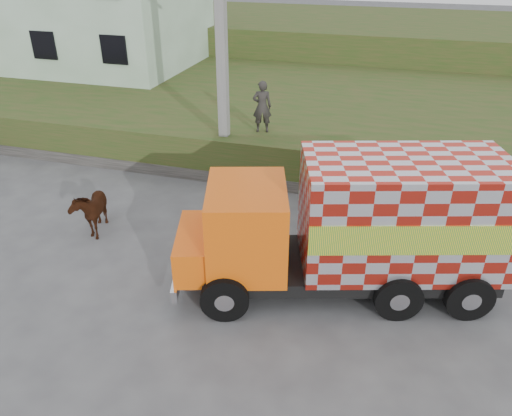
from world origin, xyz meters
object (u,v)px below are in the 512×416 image
(cow, at_px, (91,209))
(pedestrian, at_px, (262,107))
(cargo_truck, at_px, (357,226))
(utility_pole, at_px, (222,56))

(cow, xyz_separation_m, pedestrian, (3.48, 5.17, 1.68))
(cargo_truck, relative_size, pedestrian, 4.39)
(utility_pole, relative_size, cow, 4.94)
(utility_pole, distance_m, pedestrian, 2.15)
(cow, bearing_deg, pedestrian, 36.81)
(utility_pole, xyz_separation_m, pedestrian, (1.10, 0.71, -1.71))
(utility_pole, distance_m, cargo_truck, 7.43)
(utility_pole, xyz_separation_m, cargo_truck, (4.93, -5.01, -2.40))
(utility_pole, height_order, cow, utility_pole)
(cargo_truck, xyz_separation_m, cow, (-7.31, 0.54, -0.99))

